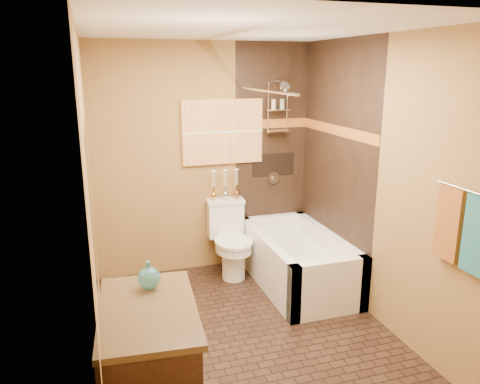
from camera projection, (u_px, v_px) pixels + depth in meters
name	position (u px, v px, depth m)	size (l,w,h in m)	color
floor	(248.00, 333.00, 4.05)	(3.00, 3.00, 0.00)	black
wall_left	(91.00, 207.00, 3.37)	(0.02, 3.00, 2.50)	olive
wall_right	(379.00, 183.00, 4.08)	(0.02, 3.00, 2.50)	olive
wall_back	(205.00, 160.00, 5.11)	(2.40, 0.02, 2.50)	olive
wall_front	(344.00, 269.00, 2.35)	(2.40, 0.02, 2.50)	olive
ceiling	(249.00, 29.00, 3.40)	(3.00, 3.00, 0.00)	silver
alcove_tile_back	(271.00, 156.00, 5.32)	(0.85, 0.01, 2.50)	black
alcove_tile_right	(335.00, 166.00, 4.76)	(0.01, 1.50, 2.50)	black
mosaic_band_back	(272.00, 124.00, 5.22)	(0.85, 0.01, 0.10)	brown
mosaic_band_right	(336.00, 130.00, 4.67)	(0.01, 1.50, 0.10)	brown
alcove_niche	(273.00, 165.00, 5.35)	(0.50, 0.01, 0.25)	black
shower_fixtures	(278.00, 120.00, 5.12)	(0.24, 0.33, 1.16)	silver
curtain_rod	(264.00, 90.00, 4.33)	(0.03, 0.03, 1.55)	silver
towel_bar	(467.00, 191.00, 3.04)	(0.02, 0.02, 0.55)	silver
towel_teal	(478.00, 236.00, 3.00)	(0.05, 0.22, 0.52)	#216E71
towel_rust	(449.00, 224.00, 3.24)	(0.05, 0.22, 0.52)	brown
sunset_painting	(223.00, 132.00, 5.07)	(0.90, 0.04, 0.70)	#D16B31
vanity_mirror	(91.00, 205.00, 2.55)	(0.01, 1.00, 0.90)	white
bathtub	(297.00, 264.00, 4.92)	(0.80, 1.50, 0.55)	white
toilet	(230.00, 239.00, 5.11)	(0.42, 0.62, 0.81)	white
vanity	(150.00, 368.00, 2.91)	(0.65, 0.99, 0.83)	black
teal_bottle	(149.00, 275.00, 3.02)	(0.15, 0.15, 0.23)	teal
bud_vases	(225.00, 184.00, 5.13)	(0.33, 0.07, 0.33)	gold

